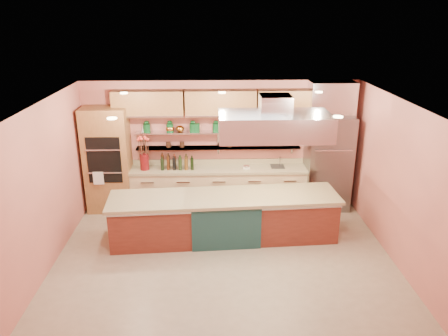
{
  "coord_description": "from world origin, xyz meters",
  "views": [
    {
      "loc": [
        -0.21,
        -6.83,
        4.19
      ],
      "look_at": [
        0.03,
        1.0,
        1.36
      ],
      "focal_mm": 35.0,
      "sensor_mm": 36.0,
      "label": 1
    }
  ],
  "objects_px": {
    "refrigerator": "(328,163)",
    "flower_vase": "(145,162)",
    "island": "(224,217)",
    "green_canister": "(196,128)",
    "kitchen_scale": "(246,167)",
    "copper_kettle": "(180,129)"
  },
  "relations": [
    {
      "from": "flower_vase",
      "to": "green_canister",
      "type": "bearing_deg",
      "value": 11.02
    },
    {
      "from": "copper_kettle",
      "to": "kitchen_scale",
      "type": "bearing_deg",
      "value": -8.69
    },
    {
      "from": "island",
      "to": "green_canister",
      "type": "xyz_separation_m",
      "value": [
        -0.56,
        1.63,
        1.36
      ]
    },
    {
      "from": "refrigerator",
      "to": "flower_vase",
      "type": "distance_m",
      "value": 4.01
    },
    {
      "from": "refrigerator",
      "to": "kitchen_scale",
      "type": "bearing_deg",
      "value": 179.68
    },
    {
      "from": "refrigerator",
      "to": "copper_kettle",
      "type": "bearing_deg",
      "value": 175.93
    },
    {
      "from": "refrigerator",
      "to": "flower_vase",
      "type": "bearing_deg",
      "value": 179.86
    },
    {
      "from": "island",
      "to": "refrigerator",
      "type": "bearing_deg",
      "value": 27.3
    },
    {
      "from": "refrigerator",
      "to": "flower_vase",
      "type": "xyz_separation_m",
      "value": [
        -4.01,
        0.01,
        0.05
      ]
    },
    {
      "from": "flower_vase",
      "to": "kitchen_scale",
      "type": "relative_size",
      "value": 2.36
    },
    {
      "from": "copper_kettle",
      "to": "green_canister",
      "type": "height_order",
      "value": "green_canister"
    },
    {
      "from": "island",
      "to": "flower_vase",
      "type": "xyz_separation_m",
      "value": [
        -1.69,
        1.41,
        0.66
      ]
    },
    {
      "from": "kitchen_scale",
      "to": "green_canister",
      "type": "height_order",
      "value": "green_canister"
    },
    {
      "from": "refrigerator",
      "to": "green_canister",
      "type": "bearing_deg",
      "value": 175.43
    },
    {
      "from": "island",
      "to": "green_canister",
      "type": "height_order",
      "value": "green_canister"
    },
    {
      "from": "copper_kettle",
      "to": "green_canister",
      "type": "distance_m",
      "value": 0.35
    },
    {
      "from": "refrigerator",
      "to": "green_canister",
      "type": "xyz_separation_m",
      "value": [
        -2.88,
        0.23,
        0.76
      ]
    },
    {
      "from": "island",
      "to": "flower_vase",
      "type": "distance_m",
      "value": 2.29
    },
    {
      "from": "island",
      "to": "kitchen_scale",
      "type": "distance_m",
      "value": 1.59
    },
    {
      "from": "flower_vase",
      "to": "green_canister",
      "type": "relative_size",
      "value": 1.89
    },
    {
      "from": "island",
      "to": "green_canister",
      "type": "relative_size",
      "value": 23.5
    },
    {
      "from": "green_canister",
      "to": "kitchen_scale",
      "type": "bearing_deg",
      "value": -11.44
    }
  ]
}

